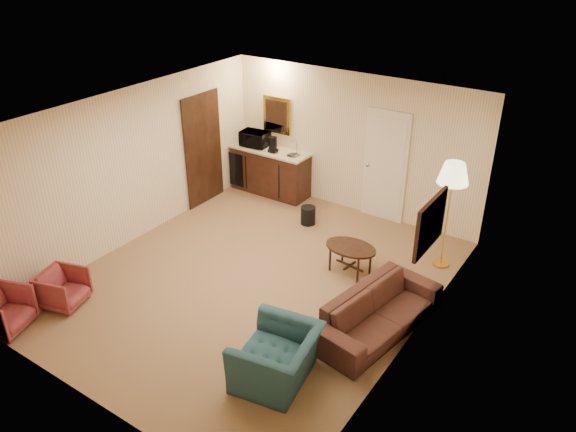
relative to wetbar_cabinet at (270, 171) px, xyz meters
The scene contains 12 objects.
ground 3.21m from the wetbar_cabinet, 58.76° to the right, with size 6.00×6.00×0.00m, color #956D4B.
room_walls 2.79m from the wetbar_cabinet, 51.47° to the right, with size 5.02×6.01×2.61m.
wetbar_cabinet is the anchor object (origin of this frame).
sofa 4.62m from the wetbar_cabinet, 36.46° to the right, with size 2.00×0.58×0.78m, color black.
teal_armchair 5.28m from the wetbar_cabinet, 53.70° to the right, with size 1.01×0.65×0.88m, color #214C53.
rose_chair_near 4.73m from the wetbar_cabinet, 93.03° to the right, with size 0.57×0.53×0.59m, color brown.
rose_chair_far 5.54m from the wetbar_cabinet, 94.61° to the right, with size 0.63×0.59×0.65m, color brown.
coffee_table 3.25m from the wetbar_cabinet, 32.08° to the right, with size 0.82×0.55×0.47m, color #301D10.
floor_lamp 3.94m from the wetbar_cabinet, 10.47° to the right, with size 0.47×0.47×1.77m, color gold.
waste_bin 1.56m from the wetbar_cabinet, 28.07° to the right, with size 0.27×0.27×0.33m, color black.
microwave 0.74m from the wetbar_cabinet, behind, with size 0.54×0.30×0.37m, color black.
coffee_maker 0.63m from the wetbar_cabinet, 30.82° to the right, with size 0.16×0.16×0.30m, color black.
Camera 1 is at (4.41, -5.67, 4.87)m, focal length 35.00 mm.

